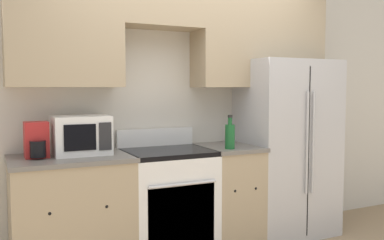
# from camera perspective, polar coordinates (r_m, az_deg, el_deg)

# --- Properties ---
(wall_back) EXTENTS (8.00, 0.39, 2.60)m
(wall_back) POSITION_cam_1_polar(r_m,az_deg,el_deg) (4.01, -1.52, 5.83)
(wall_back) COLOR beige
(wall_back) RESTS_ON ground_plane
(lower_cabinets_left) EXTENTS (0.92, 0.64, 0.92)m
(lower_cabinets_left) POSITION_cam_1_polar(r_m,az_deg,el_deg) (3.57, -15.76, -12.01)
(lower_cabinets_left) COLOR tan
(lower_cabinets_left) RESTS_ON ground_plane
(lower_cabinets_right) EXTENTS (0.49, 0.64, 0.92)m
(lower_cabinets_right) POSITION_cam_1_polar(r_m,az_deg,el_deg) (4.05, 4.73, -9.90)
(lower_cabinets_right) COLOR tan
(lower_cabinets_right) RESTS_ON ground_plane
(oven_range) EXTENTS (0.73, 0.65, 1.08)m
(oven_range) POSITION_cam_1_polar(r_m,az_deg,el_deg) (3.79, -3.29, -10.83)
(oven_range) COLOR white
(oven_range) RESTS_ON ground_plane
(refrigerator) EXTENTS (0.90, 0.76, 1.73)m
(refrigerator) POSITION_cam_1_polar(r_m,az_deg,el_deg) (4.40, 12.14, -3.55)
(refrigerator) COLOR #B7B7BC
(refrigerator) RESTS_ON ground_plane
(microwave) EXTENTS (0.44, 0.35, 0.31)m
(microwave) POSITION_cam_1_polar(r_m,az_deg,el_deg) (3.54, -14.59, -1.96)
(microwave) COLOR white
(microwave) RESTS_ON lower_cabinets_left
(bottle) EXTENTS (0.09, 0.09, 0.30)m
(bottle) POSITION_cam_1_polar(r_m,az_deg,el_deg) (3.75, 5.08, -2.07)
(bottle) COLOR #195928
(bottle) RESTS_ON lower_cabinets_right
(electric_kettle) EXTENTS (0.17, 0.23, 0.27)m
(electric_kettle) POSITION_cam_1_polar(r_m,az_deg,el_deg) (3.46, -20.01, -2.68)
(electric_kettle) COLOR #B22323
(electric_kettle) RESTS_ON lower_cabinets_left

